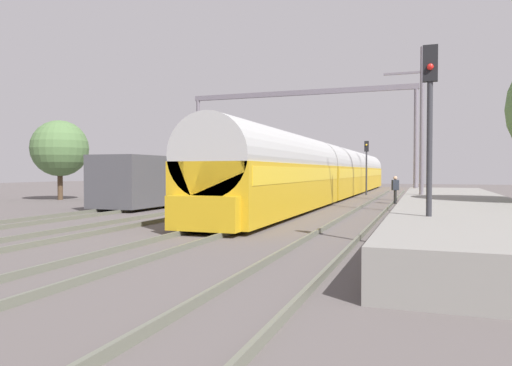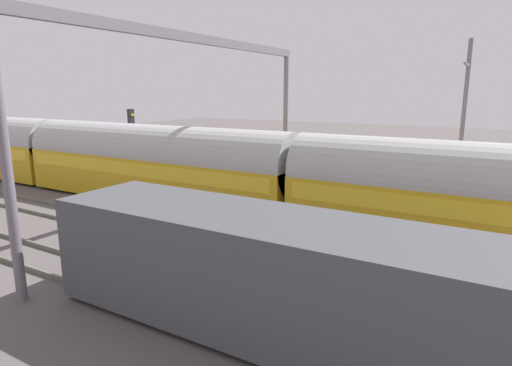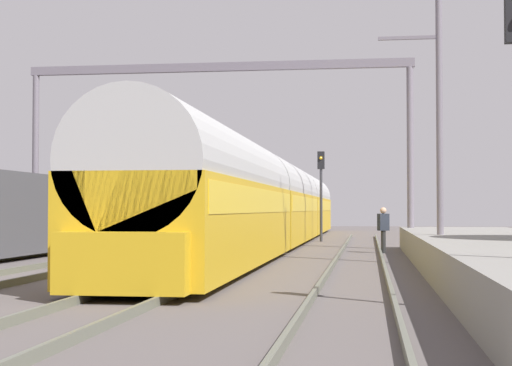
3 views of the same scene
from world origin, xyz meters
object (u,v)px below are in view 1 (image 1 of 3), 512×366
object	(u,v)px
railway_signal_near	(430,121)
catenary_gantry	(299,118)
freight_car	(173,180)
person_crossing	(395,187)
passenger_train	(337,172)
railway_signal_far	(366,160)

from	to	relation	value
railway_signal_near	catenary_gantry	size ratio (longest dim) A/B	0.31
freight_car	railway_signal_near	world-z (taller)	railway_signal_near
railway_signal_near	catenary_gantry	world-z (taller)	catenary_gantry
freight_car	railway_signal_near	size ratio (longest dim) A/B	2.51
freight_car	catenary_gantry	xyz separation A→B (m)	(6.04, 7.47, 4.43)
freight_car	person_crossing	world-z (taller)	freight_car
passenger_train	catenary_gantry	world-z (taller)	catenary_gantry
passenger_train	railway_signal_near	size ratio (longest dim) A/B	9.49
person_crossing	railway_signal_near	size ratio (longest dim) A/B	0.33
passenger_train	freight_car	distance (m)	14.50
passenger_train	railway_signal_near	world-z (taller)	railway_signal_near
freight_car	railway_signal_far	size ratio (longest dim) A/B	2.82
railway_signal_near	railway_signal_far	world-z (taller)	railway_signal_near
person_crossing	catenary_gantry	size ratio (longest dim) A/B	0.10
person_crossing	catenary_gantry	world-z (taller)	catenary_gantry
person_crossing	railway_signal_far	bearing A→B (deg)	-102.91
freight_car	catenary_gantry	distance (m)	10.58
passenger_train	catenary_gantry	distance (m)	6.36
freight_car	passenger_train	bearing A→B (deg)	56.23
freight_car	railway_signal_near	xyz separation A→B (m)	(14.71, -13.22, 1.84)
passenger_train	person_crossing	bearing A→B (deg)	-56.11
person_crossing	passenger_train	bearing A→B (deg)	-84.46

